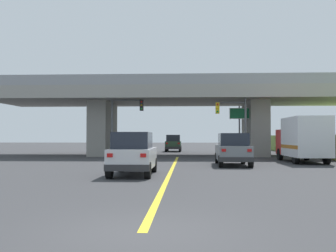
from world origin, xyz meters
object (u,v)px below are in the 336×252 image
object	(u,v)px
traffic_signal_nearside	(235,118)
highway_sign	(239,119)
traffic_signal_farside	(122,116)
suv_lead	(133,154)
box_truck	(303,139)
sedan_oncoming	(173,143)
suv_crossing	(233,149)

from	to	relation	value
traffic_signal_nearside	highway_sign	distance (m)	2.29
traffic_signal_farside	highway_sign	world-z (taller)	traffic_signal_farside
suv_lead	highway_sign	xyz separation A→B (m)	(7.27, 17.57, 2.39)
suv_lead	traffic_signal_farside	world-z (taller)	traffic_signal_farside
box_truck	sedan_oncoming	size ratio (longest dim) A/B	1.39
suv_lead	traffic_signal_farside	xyz separation A→B (m)	(-3.20, 16.34, 2.62)
box_truck	traffic_signal_farside	distance (m)	15.47
sedan_oncoming	highway_sign	distance (m)	13.81
suv_crossing	traffic_signal_nearside	xyz separation A→B (m)	(1.24, 8.85, 2.39)
traffic_signal_nearside	highway_sign	bearing A→B (deg)	73.95
suv_lead	sedan_oncoming	xyz separation A→B (m)	(0.87, 29.56, 0.00)
highway_sign	suv_crossing	bearing A→B (deg)	-99.63
suv_lead	traffic_signal_nearside	xyz separation A→B (m)	(6.63, 15.36, 2.39)
suv_crossing	box_truck	size ratio (longest dim) A/B	0.74
suv_lead	highway_sign	world-z (taller)	highway_sign
traffic_signal_nearside	highway_sign	world-z (taller)	traffic_signal_nearside
sedan_oncoming	highway_sign	xyz separation A→B (m)	(6.40, -12.00, 2.39)
traffic_signal_nearside	traffic_signal_farside	size ratio (longest dim) A/B	0.94
suv_crossing	traffic_signal_farside	distance (m)	13.31
traffic_signal_nearside	highway_sign	size ratio (longest dim) A/B	1.18
suv_lead	box_truck	world-z (taller)	box_truck
traffic_signal_farside	highway_sign	xyz separation A→B (m)	(10.47, 1.23, -0.23)
suv_crossing	sedan_oncoming	bearing A→B (deg)	102.16
box_truck	suv_lead	bearing A→B (deg)	-137.51
suv_lead	sedan_oncoming	bearing A→B (deg)	88.32
suv_lead	traffic_signal_farside	size ratio (longest dim) A/B	0.75
suv_lead	highway_sign	size ratio (longest dim) A/B	0.95
suv_crossing	sedan_oncoming	distance (m)	23.49
traffic_signal_farside	traffic_signal_nearside	bearing A→B (deg)	-5.66
highway_sign	sedan_oncoming	bearing A→B (deg)	118.08
suv_lead	sedan_oncoming	distance (m)	29.58
suv_crossing	box_truck	bearing A→B (deg)	32.74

